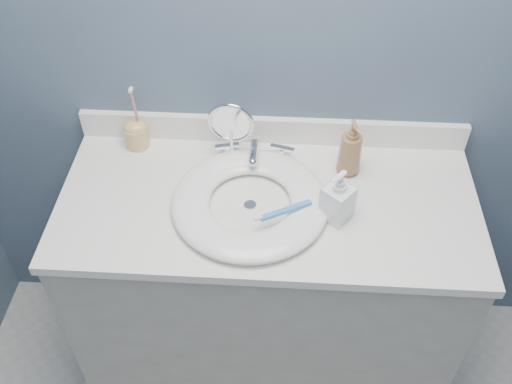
# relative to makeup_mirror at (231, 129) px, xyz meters

# --- Properties ---
(back_wall) EXTENTS (2.20, 0.02, 2.40)m
(back_wall) POSITION_rel_makeup_mirror_xyz_m (0.12, 0.10, 0.21)
(back_wall) COLOR slate
(back_wall) RESTS_ON ground
(vanity_cabinet) EXTENTS (1.20, 0.55, 0.85)m
(vanity_cabinet) POSITION_rel_makeup_mirror_xyz_m (0.12, -0.17, -0.57)
(vanity_cabinet) COLOR #AFABA0
(vanity_cabinet) RESTS_ON ground
(countertop) EXTENTS (1.22, 0.57, 0.03)m
(countertop) POSITION_rel_makeup_mirror_xyz_m (0.12, -0.17, -0.13)
(countertop) COLOR white
(countertop) RESTS_ON vanity_cabinet
(backsplash) EXTENTS (1.22, 0.02, 0.09)m
(backsplash) POSITION_rel_makeup_mirror_xyz_m (0.12, 0.09, -0.07)
(backsplash) COLOR white
(backsplash) RESTS_ON countertop
(basin) EXTENTS (0.45, 0.45, 0.04)m
(basin) POSITION_rel_makeup_mirror_xyz_m (0.07, -0.20, -0.09)
(basin) COLOR white
(basin) RESTS_ON countertop
(drain) EXTENTS (0.04, 0.04, 0.01)m
(drain) POSITION_rel_makeup_mirror_xyz_m (0.07, -0.20, -0.11)
(drain) COLOR silver
(drain) RESTS_ON countertop
(faucet) EXTENTS (0.25, 0.13, 0.07)m
(faucet) POSITION_rel_makeup_mirror_xyz_m (0.07, -0.01, -0.09)
(faucet) COLOR silver
(faucet) RESTS_ON countertop
(makeup_mirror) EXTENTS (0.14, 0.08, 0.21)m
(makeup_mirror) POSITION_rel_makeup_mirror_xyz_m (0.00, 0.00, 0.00)
(makeup_mirror) COLOR silver
(makeup_mirror) RESTS_ON countertop
(soap_bottle_amber) EXTENTS (0.09, 0.09, 0.19)m
(soap_bottle_amber) POSITION_rel_makeup_mirror_xyz_m (0.36, -0.04, -0.02)
(soap_bottle_amber) COLOR olive
(soap_bottle_amber) RESTS_ON countertop
(soap_bottle_clear) EXTENTS (0.11, 0.11, 0.17)m
(soap_bottle_clear) POSITION_rel_makeup_mirror_xyz_m (0.31, -0.23, -0.03)
(soap_bottle_clear) COLOR white
(soap_bottle_clear) RESTS_ON countertop
(toothbrush_holder) EXTENTS (0.08, 0.08, 0.22)m
(toothbrush_holder) POSITION_rel_makeup_mirror_xyz_m (-0.31, 0.04, -0.06)
(toothbrush_holder) COLOR tan
(toothbrush_holder) RESTS_ON countertop
(toothbrush_lying) EXTENTS (0.16, 0.09, 0.02)m
(toothbrush_lying) POSITION_rel_makeup_mirror_xyz_m (0.17, -0.26, -0.07)
(toothbrush_lying) COLOR #3B82D4
(toothbrush_lying) RESTS_ON basin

